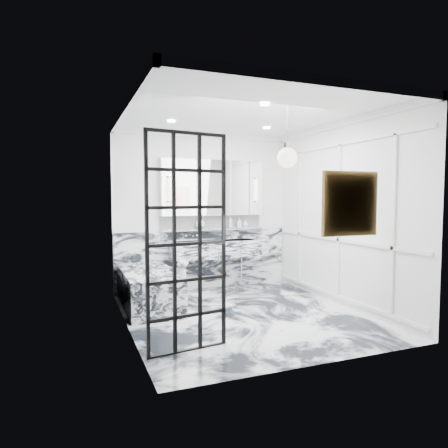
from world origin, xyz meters
name	(u,v)px	position (x,y,z in m)	size (l,w,h in m)	color
floor	(244,315)	(0.00, 0.00, 0.00)	(3.60, 3.60, 0.00)	white
ceiling	(245,112)	(0.00, 0.00, 2.80)	(3.60, 3.60, 0.00)	white
wall_back	(203,211)	(0.00, 1.80, 1.40)	(3.60, 3.60, 0.00)	white
wall_front	(321,223)	(0.00, -1.80, 1.40)	(3.60, 3.60, 0.00)	white
wall_left	(126,217)	(-1.60, 0.00, 1.40)	(3.60, 3.60, 0.00)	white
wall_right	(340,213)	(1.60, 0.00, 1.40)	(3.60, 3.60, 0.00)	white
marble_clad_back	(204,259)	(0.00, 1.78, 0.53)	(3.18, 0.05, 1.05)	white
marble_clad_left	(128,222)	(-1.59, 0.00, 1.34)	(0.02, 3.56, 2.68)	white
panel_molding	(339,220)	(1.58, 0.00, 1.30)	(0.03, 3.40, 2.30)	white
soap_bottle_a	(230,222)	(0.49, 1.71, 1.19)	(0.08, 0.08, 0.21)	#8C5919
soap_bottle_b	(239,222)	(0.67, 1.71, 1.18)	(0.08, 0.08, 0.18)	#4C4C51
soap_bottle_c	(246,224)	(0.79, 1.71, 1.16)	(0.11, 0.11, 0.14)	silver
face_pot	(200,224)	(-0.09, 1.71, 1.17)	(0.17, 0.17, 0.17)	white
amber_bottle	(230,225)	(0.47, 1.71, 1.14)	(0.04, 0.04, 0.10)	#8C5919
flower_vase	(183,273)	(-0.83, 0.19, 0.61)	(0.08, 0.08, 0.12)	silver
crittall_door	(187,244)	(-1.10, -0.99, 1.16)	(0.88, 0.04, 2.32)	black
artwork	(350,204)	(0.37, -1.76, 1.59)	(0.55, 0.05, 0.55)	#D04A15
pendant_light	(287,158)	(0.05, -1.06, 2.09)	(0.23, 0.23, 0.23)	white
trough_sink	(216,249)	(0.15, 1.55, 0.73)	(1.60, 0.45, 0.30)	silver
ledge	(213,229)	(0.15, 1.72, 1.07)	(1.90, 0.14, 0.04)	silver
subway_tile	(212,222)	(0.15, 1.78, 1.21)	(1.90, 0.03, 0.23)	white
mirror_cabinet	(213,187)	(0.15, 1.73, 1.82)	(1.90, 0.16, 1.00)	white
sconce_left	(169,189)	(-0.67, 1.63, 1.78)	(0.07, 0.07, 0.40)	white
sconce_right	(256,190)	(0.97, 1.63, 1.78)	(0.07, 0.07, 0.40)	white
bathtub	(148,289)	(-1.18, 0.90, 0.28)	(0.75, 1.65, 0.55)	silver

